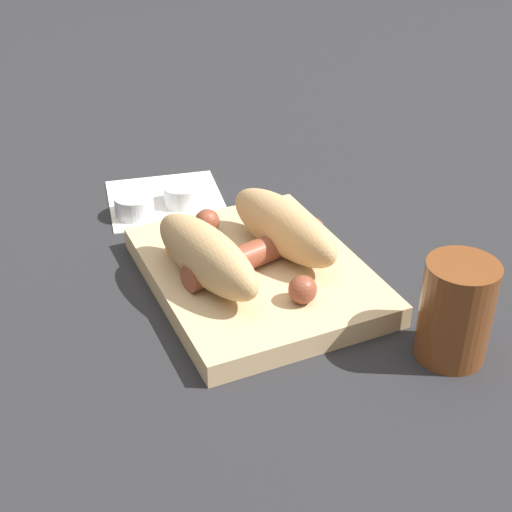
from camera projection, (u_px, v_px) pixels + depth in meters
name	position (u px, v px, depth m)	size (l,w,h in m)	color
ground_plane	(256.00, 284.00, 0.71)	(3.00, 3.00, 0.00)	#232326
food_tray	(256.00, 274.00, 0.70)	(0.24, 0.20, 0.02)	tan
bread_roll	(246.00, 240.00, 0.68)	(0.18, 0.16, 0.06)	tan
sausage	(251.00, 253.00, 0.69)	(0.18, 0.16, 0.03)	brown
pickled_veggies	(193.00, 241.00, 0.73)	(0.07, 0.07, 0.01)	orange
napkin	(166.00, 199.00, 0.86)	(0.16, 0.16, 0.00)	white
condiment_cup_near	(183.00, 196.00, 0.84)	(0.04, 0.04, 0.03)	silver
condiment_cup_far	(134.00, 207.00, 0.82)	(0.04, 0.04, 0.03)	silver
drink_glass	(456.00, 311.00, 0.59)	(0.06, 0.06, 0.09)	brown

